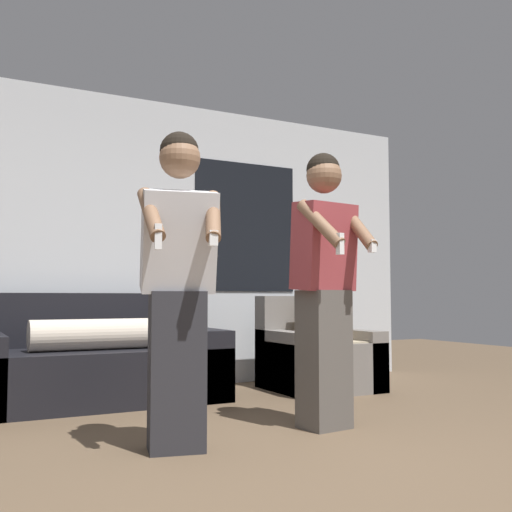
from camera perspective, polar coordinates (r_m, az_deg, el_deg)
name	(u,v)px	position (r m, az deg, el deg)	size (l,w,h in m)	color
ground_plane	(327,483)	(2.91, 6.80, -20.71)	(14.00, 14.00, 0.00)	brown
wall_back	(139,242)	(5.66, -11.08, 1.33)	(5.93, 0.07, 2.70)	silver
couch	(97,364)	(5.05, -14.93, -9.87)	(1.97, 0.96, 0.87)	black
armchair	(317,356)	(5.60, 5.85, -9.48)	(0.88, 0.88, 0.85)	slate
person_left	(178,284)	(3.35, -7.43, -2.66)	(0.48, 0.57, 1.76)	#28282D
person_right	(325,283)	(3.92, 6.54, -2.54)	(0.45, 0.50, 1.79)	#56514C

